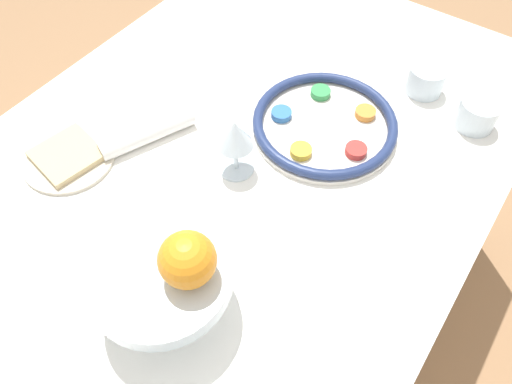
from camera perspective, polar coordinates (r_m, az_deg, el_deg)
name	(u,v)px	position (r m, az deg, el deg)	size (l,w,h in m)	color
ground_plane	(235,317)	(1.54, -2.41, -14.10)	(8.00, 8.00, 0.00)	#99704C
dining_table	(230,261)	(1.23, -2.97, -7.85)	(1.41, 0.91, 0.70)	white
seder_plate	(325,124)	(1.00, 7.85, 7.71)	(0.28, 0.28, 0.03)	silver
wine_glass	(235,137)	(0.87, -2.43, 6.35)	(0.07, 0.07, 0.12)	silver
fruit_stand	(161,278)	(0.73, -10.86, -9.68)	(0.21, 0.21, 0.11)	silver
orange_fruit	(187,260)	(0.66, -7.86, -7.68)	(0.08, 0.08, 0.08)	orange
bread_plate	(68,157)	(1.01, -20.67, 3.77)	(0.17, 0.17, 0.02)	beige
napkin_roll	(147,133)	(0.99, -12.30, 6.63)	(0.19, 0.11, 0.04)	white
cup_mid	(477,114)	(1.08, 23.96, 8.19)	(0.08, 0.08, 0.06)	silver
cup_far	(426,79)	(1.12, 18.84, 12.11)	(0.08, 0.08, 0.06)	silver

